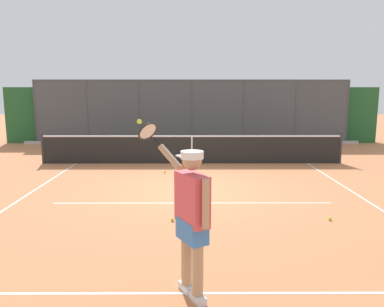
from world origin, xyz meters
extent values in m
plane|color=#C67A4C|center=(0.00, 0.00, 0.00)|extent=(60.00, 60.00, 0.00)
cube|color=white|center=(0.00, 4.84, 0.00)|extent=(7.89, 0.05, 0.01)
cube|color=white|center=(0.00, 1.06, 0.00)|extent=(6.15, 0.05, 0.01)
cube|color=white|center=(-3.94, 0.64, 0.00)|extent=(0.05, 8.38, 0.01)
cube|color=white|center=(3.94, 0.64, 0.00)|extent=(0.05, 8.38, 0.01)
cube|color=white|center=(0.00, -1.24, 0.00)|extent=(0.05, 4.61, 0.01)
cylinder|color=#474C51|center=(-7.19, -8.36, 1.47)|extent=(0.07, 0.07, 2.94)
cylinder|color=#474C51|center=(-4.80, -8.36, 1.47)|extent=(0.07, 0.07, 2.94)
cylinder|color=#474C51|center=(-2.40, -8.36, 1.47)|extent=(0.07, 0.07, 2.94)
cylinder|color=#474C51|center=(0.00, -8.36, 1.47)|extent=(0.07, 0.07, 2.94)
cylinder|color=#474C51|center=(2.40, -8.36, 1.47)|extent=(0.07, 0.07, 2.94)
cylinder|color=#474C51|center=(4.80, -8.36, 1.47)|extent=(0.07, 0.07, 2.94)
cylinder|color=#474C51|center=(7.19, -8.36, 1.47)|extent=(0.07, 0.07, 2.94)
cylinder|color=#474C51|center=(0.00, -8.36, 2.90)|extent=(14.39, 0.05, 0.05)
cube|color=#474C51|center=(0.00, -8.36, 1.47)|extent=(14.39, 0.02, 2.94)
cube|color=#235B2D|center=(0.00, -9.01, 1.30)|extent=(17.39, 0.90, 2.60)
cube|color=#ADADA8|center=(0.00, -8.18, 0.07)|extent=(15.39, 0.18, 0.15)
cylinder|color=#2D2D2D|center=(-5.06, -3.55, 0.54)|extent=(0.09, 0.09, 1.07)
cylinder|color=#2D2D2D|center=(5.06, -3.55, 0.54)|extent=(0.09, 0.09, 1.07)
cube|color=black|center=(0.00, -3.55, 0.46)|extent=(10.03, 0.02, 0.91)
cube|color=white|center=(0.00, -3.55, 0.94)|extent=(10.03, 0.04, 0.05)
cube|color=white|center=(0.00, -3.55, 0.46)|extent=(0.05, 0.04, 0.91)
cube|color=silver|center=(-0.04, 5.02, 0.04)|extent=(0.22, 0.28, 0.09)
cylinder|color=tan|center=(-0.04, 5.02, 0.51)|extent=(0.13, 0.13, 0.83)
cube|color=silver|center=(0.09, 4.77, 0.04)|extent=(0.22, 0.28, 0.09)
cylinder|color=tan|center=(0.09, 4.77, 0.51)|extent=(0.13, 0.13, 0.83)
cube|color=#3D7AC6|center=(0.03, 4.90, 0.84)|extent=(0.40, 0.49, 0.26)
cube|color=#DB4C56|center=(0.03, 4.90, 1.22)|extent=(0.43, 0.55, 0.60)
cylinder|color=tan|center=(-0.12, 5.17, 1.25)|extent=(0.08, 0.08, 0.55)
cylinder|color=tan|center=(0.30, 4.50, 1.64)|extent=(0.34, 0.35, 0.31)
sphere|color=tan|center=(0.03, 4.90, 1.68)|extent=(0.23, 0.23, 0.23)
cylinder|color=white|center=(0.03, 4.90, 1.74)|extent=(0.36, 0.36, 0.09)
cube|color=white|center=(0.09, 4.78, 1.71)|extent=(0.27, 0.28, 0.02)
cylinder|color=black|center=(0.48, 4.32, 1.81)|extent=(0.14, 0.14, 0.13)
torus|color=black|center=(0.61, 4.18, 1.94)|extent=(0.34, 0.34, 0.26)
cylinder|color=silver|center=(0.61, 4.18, 1.94)|extent=(0.28, 0.27, 0.21)
sphere|color=#CCDB33|center=(0.73, 4.06, 2.05)|extent=(0.07, 0.07, 0.07)
sphere|color=#C1D138|center=(0.39, 2.24, 0.03)|extent=(0.07, 0.07, 0.07)
sphere|color=#CCDB33|center=(0.82, -2.05, 0.03)|extent=(0.07, 0.07, 0.07)
sphere|color=#CCDB33|center=(-2.63, 2.19, 0.03)|extent=(0.07, 0.07, 0.07)
camera|label=1|loc=(0.05, 9.15, 2.47)|focal=35.48mm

